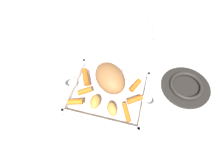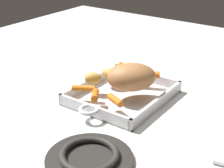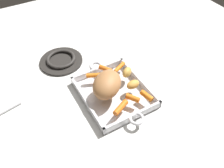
{
  "view_description": "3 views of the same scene",
  "coord_description": "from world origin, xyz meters",
  "views": [
    {
      "loc": [
        0.1,
        -0.35,
        0.65
      ],
      "look_at": [
        0.01,
        0.02,
        0.06
      ],
      "focal_mm": 30.4,
      "sensor_mm": 36.0,
      "label": 1
    },
    {
      "loc": [
        0.75,
        0.5,
        0.47
      ],
      "look_at": [
        0.03,
        -0.02,
        0.05
      ],
      "focal_mm": 54.78,
      "sensor_mm": 36.0,
      "label": 2
    },
    {
      "loc": [
        -0.51,
        0.3,
        0.68
      ],
      "look_at": [
        0.01,
        0.01,
        0.06
      ],
      "focal_mm": 36.55,
      "sensor_mm": 36.0,
      "label": 3
    }
  ],
  "objects": [
    {
      "name": "baby_carrot_long",
      "position": [
        0.09,
        -0.08,
        0.05
      ],
      "size": [
        0.04,
        0.07,
        0.02
      ],
      "primitive_type": "cylinder",
      "rotation": [
        1.6,
        0.0,
        0.46
      ],
      "color": "orange",
      "rests_on": "roasting_dish"
    },
    {
      "name": "potato_whole",
      "position": [
        0.04,
        -0.08,
        0.06
      ],
      "size": [
        0.06,
        0.06,
        0.04
      ],
      "primitive_type": "ellipsoid",
      "rotation": [
        0.0,
        0.0,
        2.16
      ],
      "color": "gold",
      "rests_on": "roasting_dish"
    },
    {
      "name": "pork_roast",
      "position": [
        -0.0,
        0.03,
        0.08
      ],
      "size": [
        0.17,
        0.17,
        0.08
      ],
      "primitive_type": "ellipsoid",
      "rotation": [
        0.0,
        0.0,
        5.46
      ],
      "color": "#AA7141",
      "rests_on": "roasting_dish"
    },
    {
      "name": "baby_carrot_northeast",
      "position": [
        0.1,
        -0.02,
        0.05
      ],
      "size": [
        0.06,
        0.05,
        0.02
      ],
      "primitive_type": "cylinder",
      "rotation": [
        1.63,
        0.0,
        5.3
      ],
      "color": "orange",
      "rests_on": "roasting_dish"
    },
    {
      "name": "ground_plane",
      "position": [
        0.0,
        0.0,
        0.0
      ],
      "size": [
        1.86,
        1.86,
        0.0
      ],
      "primitive_type": "plane",
      "color": "silver"
    },
    {
      "name": "stove_burner_rear",
      "position": [
        0.29,
        0.11,
        0.01
      ],
      "size": [
        0.19,
        0.19,
        0.02
      ],
      "color": "#282623",
      "rests_on": "ground_plane"
    },
    {
      "name": "baby_carrot_center_right",
      "position": [
        -0.1,
        0.03,
        0.05
      ],
      "size": [
        0.05,
        0.07,
        0.03
      ],
      "primitive_type": "cylinder",
      "rotation": [
        1.5,
        0.0,
        3.6
      ],
      "color": "orange",
      "rests_on": "roasting_dish"
    },
    {
      "name": "baby_carrot_northwest",
      "position": [
        -0.08,
        -0.03,
        0.05
      ],
      "size": [
        0.05,
        0.05,
        0.02
      ],
      "primitive_type": "cylinder",
      "rotation": [
        1.59,
        0.0,
        5.31
      ],
      "color": "orange",
      "rests_on": "roasting_dish"
    },
    {
      "name": "baby_carrot_southwest",
      "position": [
        0.1,
        0.04,
        0.05
      ],
      "size": [
        0.04,
        0.06,
        0.02
      ],
      "primitive_type": "cylinder",
      "rotation": [
        1.55,
        0.0,
        2.73
      ],
      "color": "orange",
      "rests_on": "roasting_dish"
    },
    {
      "name": "roasting_dish",
      "position": [
        0.0,
        0.0,
        0.01
      ],
      "size": [
        0.37,
        0.24,
        0.04
      ],
      "color": "silver",
      "rests_on": "ground_plane"
    },
    {
      "name": "baby_carrot_short",
      "position": [
        -0.1,
        -0.08,
        0.05
      ],
      "size": [
        0.06,
        0.03,
        0.02
      ],
      "primitive_type": "cylinder",
      "rotation": [
        1.51,
        0.0,
        1.83
      ],
      "color": "orange",
      "rests_on": "roasting_dish"
    },
    {
      "name": "potato_golden_large",
      "position": [
        -0.03,
        -0.07,
        0.05
      ],
      "size": [
        0.04,
        0.06,
        0.03
      ],
      "primitive_type": "ellipsoid",
      "rotation": [
        0.0,
        0.0,
        4.81
      ],
      "color": "gold",
      "rests_on": "roasting_dish"
    }
  ]
}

